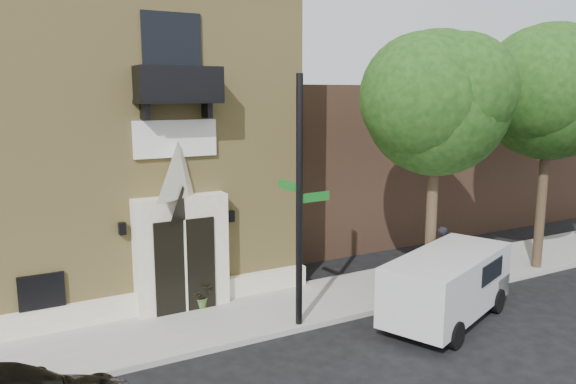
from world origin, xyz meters
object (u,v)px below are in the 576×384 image
(cargo_van, at_px, (450,282))
(street_sign, at_px, (299,202))
(dumpster, at_px, (458,267))
(pedestrian_near, at_px, (440,254))
(fire_hydrant, at_px, (428,281))

(cargo_van, relative_size, street_sign, 0.76)
(dumpster, height_order, pedestrian_near, pedestrian_near)
(dumpster, bearing_deg, fire_hydrant, -150.17)
(street_sign, height_order, fire_hydrant, street_sign)
(cargo_van, relative_size, dumpster, 2.65)
(fire_hydrant, distance_m, dumpster, 1.59)
(street_sign, relative_size, fire_hydrant, 7.40)
(pedestrian_near, bearing_deg, street_sign, -3.29)
(street_sign, xyz_separation_m, dumpster, (5.99, 0.26, -2.70))
(dumpster, bearing_deg, street_sign, -158.97)
(cargo_van, bearing_deg, fire_hydrant, 47.61)
(dumpster, bearing_deg, pedestrian_near, 154.02)
(pedestrian_near, bearing_deg, fire_hydrant, 22.23)
(cargo_van, height_order, dumpster, cargo_van)
(fire_hydrant, xyz_separation_m, pedestrian_near, (1.14, 0.72, 0.48))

